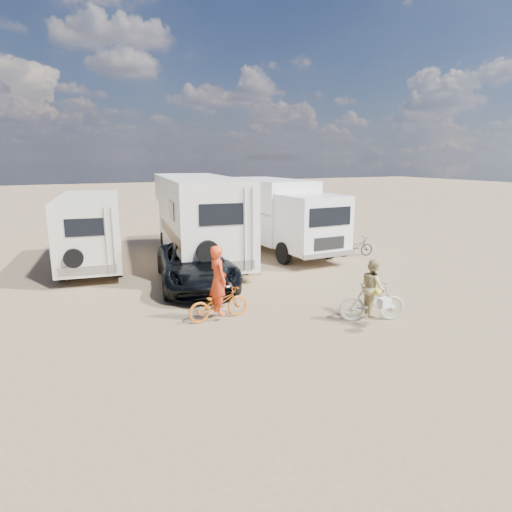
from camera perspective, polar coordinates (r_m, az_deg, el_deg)
name	(u,v)px	position (r m, az deg, el deg)	size (l,w,h in m)	color
ground	(281,305)	(13.52, 3.23, -6.29)	(140.00, 140.00, 0.00)	#917756
rv_main	(198,220)	(18.99, -7.48, 4.69)	(2.72, 8.73, 3.58)	white
rv_left	(91,232)	(18.99, -20.57, 2.93)	(2.24, 6.36, 2.89)	silver
box_truck	(279,216)	(20.87, 3.04, 5.16)	(2.58, 7.96, 3.35)	white
dark_suv	(196,264)	(15.51, -7.81, -1.07)	(2.45, 5.31, 1.48)	black
bike_man	(218,303)	(12.22, -4.87, -6.11)	(0.61, 1.75, 0.92)	orange
bike_woman	(372,302)	(12.46, 14.80, -5.73)	(0.51, 1.81, 1.09)	#B5BBA0
rider_man	(218,286)	(12.08, -4.92, -3.91)	(0.69, 0.46, 1.90)	#EA441A
rider_woman	(373,294)	(12.39, 14.86, -4.72)	(0.75, 0.59, 1.55)	tan
bike_parked	(355,247)	(20.38, 12.74, 1.16)	(0.58, 1.67, 0.88)	#232623
cooler	(190,279)	(15.60, -8.48, -2.91)	(0.59, 0.43, 0.47)	#2E548E
crate	(254,269)	(16.90, -0.21, -1.70)	(0.49, 0.49, 0.40)	#987954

